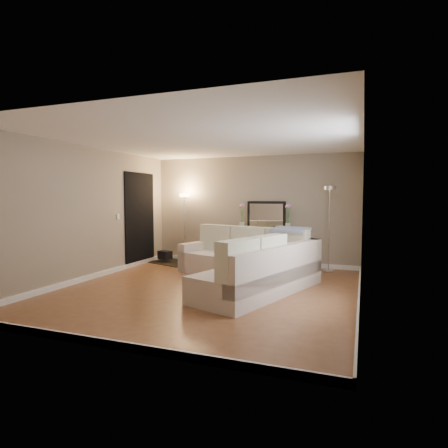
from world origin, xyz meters
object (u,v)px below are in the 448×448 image
(sectional_sofa, at_px, (248,264))
(floor_lamp_unlit, at_px, (329,211))
(console_table, at_px, (261,247))
(floor_lamp_lit, at_px, (185,214))

(sectional_sofa, relative_size, floor_lamp_unlit, 1.87)
(sectional_sofa, distance_m, console_table, 1.75)
(sectional_sofa, xyz_separation_m, console_table, (-0.22, 1.73, 0.08))
(sectional_sofa, distance_m, floor_lamp_lit, 2.94)
(sectional_sofa, distance_m, floor_lamp_unlit, 2.31)
(sectional_sofa, relative_size, floor_lamp_lit, 2.04)
(console_table, height_order, floor_lamp_unlit, floor_lamp_unlit)
(sectional_sofa, bearing_deg, console_table, 97.12)
(console_table, distance_m, floor_lamp_lit, 2.12)
(floor_lamp_lit, xyz_separation_m, floor_lamp_unlit, (3.52, -0.13, 0.11))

